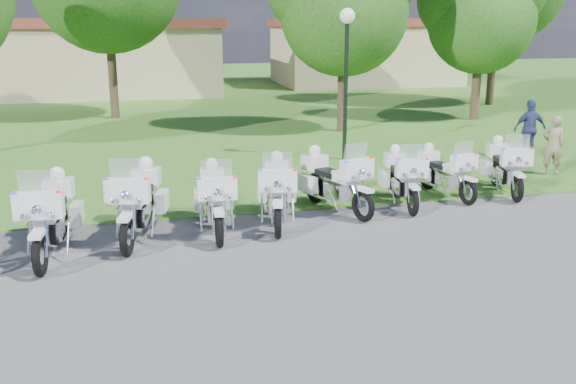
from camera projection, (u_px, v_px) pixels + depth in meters
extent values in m
plane|color=#55555A|center=(350.00, 259.00, 11.23)|extent=(100.00, 100.00, 0.00)
cube|color=#2A6620|center=(199.00, 92.00, 36.61)|extent=(100.00, 48.00, 0.01)
torus|color=black|center=(40.00, 255.00, 10.40)|extent=(0.20, 0.73, 0.72)
torus|color=black|center=(61.00, 221.00, 12.15)|extent=(0.20, 0.73, 0.72)
cube|color=white|center=(37.00, 234.00, 10.28)|extent=(0.23, 0.49, 0.08)
cube|color=white|center=(39.00, 205.00, 10.43)|extent=(0.80, 0.32, 0.43)
cube|color=silver|center=(37.00, 182.00, 10.40)|extent=(0.61, 0.18, 0.41)
sphere|color=red|center=(59.00, 193.00, 10.37)|extent=(0.10, 0.10, 0.10)
sphere|color=#1426E5|center=(14.00, 195.00, 10.27)|extent=(0.10, 0.10, 0.10)
cube|color=silver|center=(51.00, 230.00, 11.26)|extent=(0.42, 0.63, 0.37)
cube|color=white|center=(46.00, 213.00, 10.92)|extent=(0.39, 0.59, 0.24)
cube|color=black|center=(53.00, 205.00, 11.48)|extent=(0.42, 0.70, 0.13)
cube|color=white|center=(77.00, 214.00, 12.00)|extent=(0.24, 0.58, 0.39)
cube|color=white|center=(41.00, 215.00, 11.90)|extent=(0.24, 0.58, 0.39)
cube|color=white|center=(59.00, 188.00, 12.02)|extent=(0.55, 0.47, 0.35)
sphere|color=white|center=(57.00, 174.00, 11.94)|extent=(0.28, 0.28, 0.28)
torus|color=black|center=(127.00, 237.00, 11.27)|extent=(0.29, 0.74, 0.72)
torus|color=black|center=(148.00, 207.00, 13.04)|extent=(0.29, 0.74, 0.72)
cube|color=white|center=(125.00, 217.00, 11.15)|extent=(0.29, 0.51, 0.08)
cube|color=white|center=(127.00, 191.00, 11.31)|extent=(0.82, 0.42, 0.43)
cube|color=silver|center=(127.00, 169.00, 11.27)|extent=(0.62, 0.26, 0.41)
sphere|color=red|center=(146.00, 180.00, 11.19)|extent=(0.10, 0.10, 0.10)
sphere|color=#1426E5|center=(106.00, 180.00, 11.19)|extent=(0.10, 0.10, 0.10)
cube|color=silver|center=(138.00, 214.00, 12.14)|extent=(0.49, 0.67, 0.37)
cube|color=white|center=(134.00, 199.00, 11.79)|extent=(0.46, 0.62, 0.24)
cube|color=black|center=(141.00, 192.00, 12.36)|extent=(0.50, 0.73, 0.13)
cube|color=white|center=(162.00, 201.00, 12.84)|extent=(0.31, 0.59, 0.39)
cube|color=white|center=(130.00, 201.00, 12.84)|extent=(0.31, 0.59, 0.39)
cube|color=white|center=(146.00, 177.00, 12.91)|extent=(0.60, 0.54, 0.35)
sphere|color=white|center=(146.00, 163.00, 12.84)|extent=(0.28, 0.28, 0.28)
torus|color=black|center=(219.00, 230.00, 11.73)|extent=(0.17, 0.68, 0.67)
torus|color=black|center=(213.00, 204.00, 13.35)|extent=(0.17, 0.68, 0.67)
cube|color=white|center=(219.00, 212.00, 11.62)|extent=(0.20, 0.45, 0.07)
cube|color=white|center=(217.00, 189.00, 11.76)|extent=(0.73, 0.28, 0.40)
cube|color=silver|center=(216.00, 169.00, 11.72)|extent=(0.57, 0.15, 0.38)
sphere|color=red|center=(235.00, 179.00, 11.71)|extent=(0.09, 0.09, 0.09)
sphere|color=#1426E5|center=(199.00, 180.00, 11.60)|extent=(0.09, 0.09, 0.09)
cube|color=silver|center=(216.00, 210.00, 12.53)|extent=(0.37, 0.58, 0.34)
cube|color=white|center=(216.00, 196.00, 12.21)|extent=(0.35, 0.54, 0.22)
cube|color=black|center=(214.00, 190.00, 12.73)|extent=(0.37, 0.64, 0.12)
cube|color=white|center=(228.00, 198.00, 13.21)|extent=(0.21, 0.53, 0.36)
cube|color=white|center=(198.00, 199.00, 13.11)|extent=(0.21, 0.53, 0.36)
cube|color=white|center=(212.00, 176.00, 13.22)|extent=(0.50, 0.43, 0.32)
sphere|color=white|center=(212.00, 164.00, 13.16)|extent=(0.26, 0.26, 0.26)
torus|color=black|center=(278.00, 221.00, 12.20)|extent=(0.27, 0.70, 0.69)
torus|color=black|center=(277.00, 197.00, 13.89)|extent=(0.27, 0.70, 0.69)
cube|color=white|center=(278.00, 204.00, 12.08)|extent=(0.27, 0.48, 0.07)
cube|color=white|center=(278.00, 181.00, 12.23)|extent=(0.78, 0.39, 0.41)
cube|color=silver|center=(277.00, 161.00, 12.20)|extent=(0.59, 0.24, 0.39)
sphere|color=red|center=(295.00, 171.00, 12.13)|extent=(0.09, 0.09, 0.09)
sphere|color=#1426E5|center=(260.00, 171.00, 12.11)|extent=(0.09, 0.09, 0.09)
cube|color=silver|center=(277.00, 202.00, 13.03)|extent=(0.46, 0.64, 0.35)
cube|color=white|center=(277.00, 188.00, 12.70)|extent=(0.43, 0.59, 0.23)
cube|color=black|center=(277.00, 182.00, 13.24)|extent=(0.47, 0.70, 0.12)
cube|color=white|center=(291.00, 191.00, 13.70)|extent=(0.29, 0.56, 0.37)
cube|color=white|center=(262.00, 191.00, 13.68)|extent=(0.29, 0.56, 0.37)
cube|color=white|center=(277.00, 169.00, 13.76)|extent=(0.57, 0.50, 0.33)
sphere|color=white|center=(277.00, 157.00, 13.69)|extent=(0.27, 0.27, 0.27)
torus|color=black|center=(363.00, 206.00, 13.23)|extent=(0.35, 0.68, 0.68)
torus|color=black|center=(315.00, 188.00, 14.63)|extent=(0.35, 0.68, 0.68)
cube|color=white|center=(364.00, 189.00, 13.13)|extent=(0.32, 0.48, 0.07)
cube|color=white|center=(357.00, 169.00, 13.23)|extent=(0.77, 0.47, 0.41)
cube|color=silver|center=(356.00, 152.00, 13.19)|extent=(0.58, 0.31, 0.38)
sphere|color=red|center=(371.00, 159.00, 13.30)|extent=(0.09, 0.09, 0.09)
sphere|color=#1426E5|center=(346.00, 162.00, 12.96)|extent=(0.09, 0.09, 0.09)
cube|color=silver|center=(337.00, 191.00, 13.92)|extent=(0.52, 0.65, 0.34)
cube|color=white|center=(345.00, 177.00, 13.63)|extent=(0.48, 0.61, 0.22)
cube|color=black|center=(329.00, 173.00, 14.08)|extent=(0.54, 0.71, 0.12)
cube|color=white|center=(330.00, 180.00, 14.62)|extent=(0.35, 0.56, 0.37)
cube|color=white|center=(308.00, 184.00, 14.31)|extent=(0.35, 0.56, 0.37)
cube|color=white|center=(314.00, 162.00, 14.50)|extent=(0.60, 0.55, 0.32)
sphere|color=white|center=(315.00, 151.00, 14.43)|extent=(0.26, 0.26, 0.26)
torus|color=black|center=(413.00, 202.00, 13.61)|extent=(0.21, 0.65, 0.64)
torus|color=black|center=(394.00, 183.00, 15.17)|extent=(0.21, 0.65, 0.64)
cube|color=white|center=(414.00, 187.00, 13.51)|extent=(0.23, 0.44, 0.07)
cube|color=white|center=(412.00, 168.00, 13.64)|extent=(0.71, 0.32, 0.38)
cube|color=silver|center=(412.00, 152.00, 13.61)|extent=(0.54, 0.19, 0.36)
sphere|color=red|center=(427.00, 160.00, 13.57)|extent=(0.09, 0.09, 0.09)
sphere|color=#1426E5|center=(399.00, 161.00, 13.51)|extent=(0.09, 0.09, 0.09)
cube|color=silver|center=(403.00, 187.00, 14.38)|extent=(0.39, 0.57, 0.32)
cube|color=white|center=(406.00, 175.00, 14.07)|extent=(0.37, 0.53, 0.21)
cube|color=black|center=(400.00, 170.00, 14.57)|extent=(0.40, 0.63, 0.11)
cube|color=white|center=(408.00, 177.00, 15.01)|extent=(0.24, 0.51, 0.34)
cube|color=white|center=(384.00, 178.00, 14.96)|extent=(0.24, 0.51, 0.34)
cube|color=white|center=(395.00, 160.00, 15.05)|extent=(0.50, 0.44, 0.30)
sphere|color=white|center=(395.00, 149.00, 14.98)|extent=(0.25, 0.25, 0.25)
torus|color=black|center=(468.00, 192.00, 14.44)|extent=(0.23, 0.61, 0.60)
torus|color=black|center=(428.00, 177.00, 15.77)|extent=(0.23, 0.61, 0.60)
cube|color=white|center=(469.00, 179.00, 14.34)|extent=(0.23, 0.42, 0.06)
cube|color=white|center=(464.00, 162.00, 14.45)|extent=(0.67, 0.33, 0.36)
cube|color=silver|center=(464.00, 148.00, 14.42)|extent=(0.51, 0.20, 0.34)
sphere|color=red|center=(476.00, 155.00, 14.47)|extent=(0.08, 0.08, 0.08)
sphere|color=#1426E5|center=(456.00, 157.00, 14.25)|extent=(0.08, 0.08, 0.08)
cube|color=silver|center=(447.00, 180.00, 15.09)|extent=(0.39, 0.55, 0.30)
cube|color=white|center=(453.00, 169.00, 14.82)|extent=(0.37, 0.51, 0.20)
cube|color=black|center=(441.00, 165.00, 15.25)|extent=(0.40, 0.60, 0.11)
cube|color=white|center=(440.00, 172.00, 15.72)|extent=(0.24, 0.49, 0.32)
cube|color=white|center=(422.00, 174.00, 15.51)|extent=(0.24, 0.49, 0.32)
cube|color=white|center=(428.00, 156.00, 15.66)|extent=(0.49, 0.43, 0.29)
sphere|color=white|center=(429.00, 147.00, 15.60)|extent=(0.23, 0.23, 0.23)
torus|color=black|center=(517.00, 189.00, 14.62)|extent=(0.28, 0.66, 0.65)
torus|color=black|center=(495.00, 172.00, 16.21)|extent=(0.28, 0.66, 0.65)
cube|color=white|center=(519.00, 175.00, 14.52)|extent=(0.27, 0.45, 0.07)
cube|color=white|center=(517.00, 157.00, 14.66)|extent=(0.73, 0.39, 0.39)
cube|color=silver|center=(517.00, 142.00, 14.62)|extent=(0.55, 0.24, 0.36)
sphere|color=red|center=(532.00, 150.00, 14.55)|extent=(0.09, 0.09, 0.09)
sphere|color=#1426E5|center=(505.00, 150.00, 14.55)|extent=(0.09, 0.09, 0.09)
cube|color=silver|center=(506.00, 175.00, 15.40)|extent=(0.45, 0.60, 0.33)
cube|color=white|center=(510.00, 164.00, 15.09)|extent=(0.42, 0.56, 0.21)
cube|color=black|center=(503.00, 160.00, 15.60)|extent=(0.46, 0.66, 0.12)
cube|color=white|center=(509.00, 167.00, 16.02)|extent=(0.29, 0.53, 0.35)
cube|color=white|center=(486.00, 167.00, 16.03)|extent=(0.29, 0.53, 0.35)
cube|color=white|center=(497.00, 150.00, 16.09)|extent=(0.54, 0.49, 0.31)
sphere|color=white|center=(498.00, 140.00, 16.02)|extent=(0.25, 0.25, 0.25)
cylinder|color=black|center=(346.00, 92.00, 18.68)|extent=(0.12, 0.12, 4.00)
sphere|color=white|center=(347.00, 16.00, 18.12)|extent=(0.44, 0.44, 0.44)
cylinder|color=#38281C|center=(112.00, 68.00, 26.62)|extent=(0.36, 0.36, 4.17)
cylinder|color=#38281C|center=(342.00, 89.00, 23.62)|extent=(0.36, 0.36, 3.17)
sphere|color=#1B4D15|center=(344.00, 12.00, 22.91)|extent=(4.60, 4.60, 4.60)
cylinder|color=#38281C|center=(476.00, 84.00, 26.41)|extent=(0.36, 0.36, 2.95)
sphere|color=#1B4D15|center=(481.00, 20.00, 25.75)|extent=(4.29, 4.29, 4.29)
cylinder|color=#38281C|center=(493.00, 59.00, 30.91)|extent=(0.36, 0.36, 4.35)
cube|color=tan|center=(89.00, 61.00, 35.76)|extent=(14.00, 8.00, 3.60)
cube|color=brown|center=(86.00, 23.00, 35.23)|extent=(14.56, 8.32, 0.50)
cube|color=tan|center=(365.00, 55.00, 41.38)|extent=(11.00, 7.00, 3.60)
cube|color=brown|center=(366.00, 22.00, 40.85)|extent=(11.44, 7.28, 0.50)
imported|color=#88765C|center=(553.00, 145.00, 17.11)|extent=(0.68, 0.55, 1.60)
imported|color=navy|center=(530.00, 129.00, 19.23)|extent=(1.04, 0.47, 1.74)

